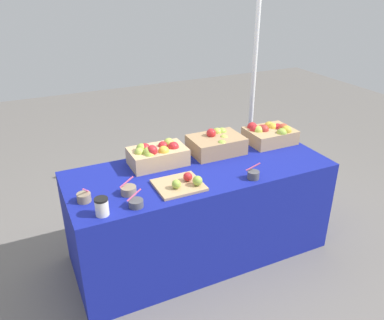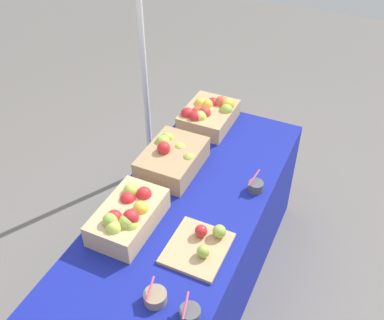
{
  "view_description": "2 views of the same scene",
  "coord_description": "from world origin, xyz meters",
  "px_view_note": "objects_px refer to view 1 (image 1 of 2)",
  "views": [
    {
      "loc": [
        -1.11,
        -2.22,
        2.01
      ],
      "look_at": [
        -0.08,
        -0.03,
        0.84
      ],
      "focal_mm": 36.4,
      "sensor_mm": 36.0,
      "label": 1
    },
    {
      "loc": [
        -1.48,
        -0.72,
        2.39
      ],
      "look_at": [
        0.11,
        0.01,
        0.96
      ],
      "focal_mm": 41.64,
      "sensor_mm": 36.0,
      "label": 2
    }
  ],
  "objects_px": {
    "sample_bowl_near": "(129,190)",
    "sample_bowl_mid": "(136,203)",
    "sample_bowl_extra": "(84,197)",
    "cutting_board_front": "(182,184)",
    "sample_bowl_far": "(253,175)",
    "apple_crate_middle": "(217,143)",
    "tent_pole": "(253,93)",
    "apple_crate_left": "(270,133)",
    "coffee_cup": "(102,207)",
    "apple_crate_right": "(157,155)"
  },
  "relations": [
    {
      "from": "sample_bowl_extra",
      "to": "tent_pole",
      "type": "bearing_deg",
      "value": 26.06
    },
    {
      "from": "sample_bowl_near",
      "to": "sample_bowl_extra",
      "type": "distance_m",
      "value": 0.27
    },
    {
      "from": "apple_crate_middle",
      "to": "sample_bowl_far",
      "type": "relative_size",
      "value": 3.67
    },
    {
      "from": "apple_crate_left",
      "to": "apple_crate_right",
      "type": "xyz_separation_m",
      "value": [
        -0.98,
        -0.0,
        0.01
      ]
    },
    {
      "from": "apple_crate_left",
      "to": "sample_bowl_extra",
      "type": "xyz_separation_m",
      "value": [
        -1.57,
        -0.28,
        -0.05
      ]
    },
    {
      "from": "sample_bowl_mid",
      "to": "coffee_cup",
      "type": "relative_size",
      "value": 0.92
    },
    {
      "from": "apple_crate_left",
      "to": "sample_bowl_extra",
      "type": "distance_m",
      "value": 1.59
    },
    {
      "from": "cutting_board_front",
      "to": "sample_bowl_extra",
      "type": "xyz_separation_m",
      "value": [
        -0.61,
        0.09,
        0.01
      ]
    },
    {
      "from": "apple_crate_left",
      "to": "tent_pole",
      "type": "xyz_separation_m",
      "value": [
        0.2,
        0.58,
        0.17
      ]
    },
    {
      "from": "cutting_board_front",
      "to": "sample_bowl_mid",
      "type": "bearing_deg",
      "value": -163.39
    },
    {
      "from": "apple_crate_left",
      "to": "coffee_cup",
      "type": "distance_m",
      "value": 1.58
    },
    {
      "from": "cutting_board_front",
      "to": "coffee_cup",
      "type": "relative_size",
      "value": 2.8
    },
    {
      "from": "cutting_board_front",
      "to": "sample_bowl_mid",
      "type": "relative_size",
      "value": 3.04
    },
    {
      "from": "sample_bowl_near",
      "to": "coffee_cup",
      "type": "bearing_deg",
      "value": -141.61
    },
    {
      "from": "apple_crate_left",
      "to": "cutting_board_front",
      "type": "height_order",
      "value": "apple_crate_left"
    },
    {
      "from": "cutting_board_front",
      "to": "sample_bowl_far",
      "type": "distance_m",
      "value": 0.5
    },
    {
      "from": "tent_pole",
      "to": "apple_crate_middle",
      "type": "bearing_deg",
      "value": -140.49
    },
    {
      "from": "apple_crate_left",
      "to": "tent_pole",
      "type": "relative_size",
      "value": 0.19
    },
    {
      "from": "apple_crate_middle",
      "to": "coffee_cup",
      "type": "distance_m",
      "value": 1.13
    },
    {
      "from": "cutting_board_front",
      "to": "tent_pole",
      "type": "height_order",
      "value": "tent_pole"
    },
    {
      "from": "apple_crate_right",
      "to": "tent_pole",
      "type": "height_order",
      "value": "tent_pole"
    },
    {
      "from": "sample_bowl_mid",
      "to": "sample_bowl_extra",
      "type": "bearing_deg",
      "value": 144.51
    },
    {
      "from": "sample_bowl_near",
      "to": "apple_crate_middle",
      "type": "bearing_deg",
      "value": 22.0
    },
    {
      "from": "tent_pole",
      "to": "coffee_cup",
      "type": "bearing_deg",
      "value": -148.15
    },
    {
      "from": "apple_crate_right",
      "to": "sample_bowl_extra",
      "type": "height_order",
      "value": "apple_crate_right"
    },
    {
      "from": "apple_crate_left",
      "to": "apple_crate_middle",
      "type": "relative_size",
      "value": 0.93
    },
    {
      "from": "sample_bowl_extra",
      "to": "coffee_cup",
      "type": "xyz_separation_m",
      "value": [
        0.07,
        -0.19,
        0.03
      ]
    },
    {
      "from": "apple_crate_middle",
      "to": "coffee_cup",
      "type": "xyz_separation_m",
      "value": [
        -1.01,
        -0.49,
        -0.02
      ]
    },
    {
      "from": "coffee_cup",
      "to": "sample_bowl_extra",
      "type": "bearing_deg",
      "value": 108.8
    },
    {
      "from": "sample_bowl_far",
      "to": "sample_bowl_extra",
      "type": "distance_m",
      "value": 1.11
    },
    {
      "from": "apple_crate_middle",
      "to": "coffee_cup",
      "type": "relative_size",
      "value": 3.67
    },
    {
      "from": "sample_bowl_extra",
      "to": "sample_bowl_near",
      "type": "bearing_deg",
      "value": -6.24
    },
    {
      "from": "sample_bowl_mid",
      "to": "apple_crate_right",
      "type": "bearing_deg",
      "value": 56.51
    },
    {
      "from": "apple_crate_right",
      "to": "sample_bowl_extra",
      "type": "distance_m",
      "value": 0.65
    },
    {
      "from": "apple_crate_left",
      "to": "coffee_cup",
      "type": "height_order",
      "value": "apple_crate_left"
    },
    {
      "from": "apple_crate_right",
      "to": "sample_bowl_far",
      "type": "xyz_separation_m",
      "value": [
        0.51,
        -0.48,
        -0.05
      ]
    },
    {
      "from": "sample_bowl_near",
      "to": "sample_bowl_mid",
      "type": "relative_size",
      "value": 1.06
    },
    {
      "from": "sample_bowl_extra",
      "to": "coffee_cup",
      "type": "height_order",
      "value": "sample_bowl_extra"
    },
    {
      "from": "sample_bowl_mid",
      "to": "sample_bowl_near",
      "type": "bearing_deg",
      "value": 88.83
    },
    {
      "from": "sample_bowl_mid",
      "to": "tent_pole",
      "type": "xyz_separation_m",
      "value": [
        1.5,
        1.06,
        0.22
      ]
    },
    {
      "from": "cutting_board_front",
      "to": "coffee_cup",
      "type": "bearing_deg",
      "value": -169.21
    },
    {
      "from": "apple_crate_right",
      "to": "cutting_board_front",
      "type": "bearing_deg",
      "value": -85.46
    },
    {
      "from": "apple_crate_left",
      "to": "sample_bowl_mid",
      "type": "distance_m",
      "value": 1.38
    },
    {
      "from": "apple_crate_middle",
      "to": "tent_pole",
      "type": "bearing_deg",
      "value": 39.51
    },
    {
      "from": "apple_crate_middle",
      "to": "sample_bowl_mid",
      "type": "relative_size",
      "value": 3.99
    },
    {
      "from": "sample_bowl_near",
      "to": "coffee_cup",
      "type": "height_order",
      "value": "coffee_cup"
    },
    {
      "from": "coffee_cup",
      "to": "apple_crate_left",
      "type": "bearing_deg",
      "value": 17.66
    },
    {
      "from": "cutting_board_front",
      "to": "sample_bowl_far",
      "type": "relative_size",
      "value": 2.8
    },
    {
      "from": "sample_bowl_far",
      "to": "sample_bowl_mid",
      "type": "bearing_deg",
      "value": 179.86
    },
    {
      "from": "sample_bowl_near",
      "to": "coffee_cup",
      "type": "distance_m",
      "value": 0.26
    }
  ]
}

